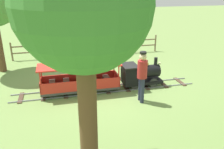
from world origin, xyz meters
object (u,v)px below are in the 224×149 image
(locomotive, at_px, (139,74))
(passenger_car, at_px, (80,81))
(conductor_person, at_px, (142,73))
(oak_tree_far, at_px, (83,7))
(park_bench, at_px, (83,60))

(locomotive, xyz_separation_m, passenger_car, (0.00, -2.10, -0.06))
(passenger_car, relative_size, conductor_person, 1.67)
(conductor_person, xyz_separation_m, oak_tree_far, (2.34, -1.97, 2.15))
(locomotive, relative_size, park_bench, 1.06)
(passenger_car, bearing_deg, conductor_person, 58.01)
(locomotive, height_order, oak_tree_far, oak_tree_far)
(conductor_person, height_order, park_bench, conductor_person)
(locomotive, bearing_deg, conductor_person, -16.80)
(passenger_car, height_order, conductor_person, conductor_person)
(oak_tree_far, bearing_deg, conductor_person, 139.91)
(locomotive, bearing_deg, oak_tree_far, -33.78)
(park_bench, xyz_separation_m, oak_tree_far, (5.81, -0.57, 2.69))
(oak_tree_far, bearing_deg, locomotive, 146.22)
(locomotive, xyz_separation_m, conductor_person, (1.10, -0.33, 0.47))
(passenger_car, distance_m, conductor_person, 2.15)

